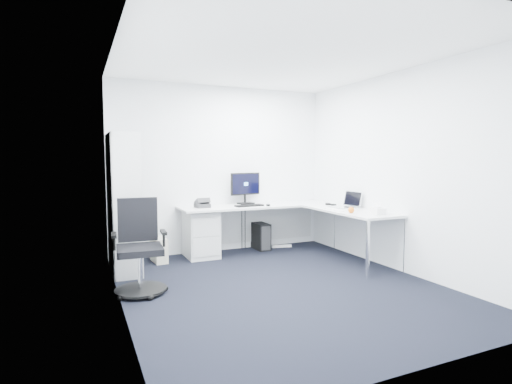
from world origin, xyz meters
name	(u,v)px	position (x,y,z in m)	size (l,w,h in m)	color
ground	(280,286)	(0.00, 0.00, 0.00)	(4.20, 4.20, 0.00)	black
ceiling	(282,56)	(0.00, 0.00, 2.70)	(4.20, 4.20, 0.00)	white
wall_back	(222,169)	(0.00, 2.10, 1.35)	(3.60, 0.02, 2.70)	white
wall_front	(422,184)	(0.00, -2.10, 1.35)	(3.60, 0.02, 2.70)	white
wall_left	(119,177)	(-1.80, 0.00, 1.35)	(0.02, 4.20, 2.70)	white
wall_right	(399,172)	(1.80, 0.00, 1.35)	(0.02, 4.20, 2.70)	white
l_desk	(270,232)	(0.55, 1.40, 0.39)	(2.65, 1.49, 0.77)	silver
drawer_pedestal	(201,234)	(-0.45, 1.80, 0.36)	(0.47, 0.58, 0.72)	silver
bookshelf	(123,203)	(-1.62, 1.45, 0.93)	(0.36, 0.93, 1.86)	silver
task_chair	(140,247)	(-1.57, 0.42, 0.54)	(0.60, 0.60, 1.07)	black
black_pc_tower	(260,236)	(0.62, 1.92, 0.22)	(0.20, 0.45, 0.44)	black
beige_pc_tower	(159,250)	(-1.11, 1.75, 0.18)	(0.17, 0.38, 0.37)	beige
power_strip	(282,246)	(1.00, 1.87, 0.02)	(0.34, 0.06, 0.04)	silver
monitor	(246,188)	(0.37, 1.95, 1.04)	(0.56, 0.18, 0.53)	black
black_keyboard	(249,206)	(0.29, 1.63, 0.79)	(0.46, 0.16, 0.02)	black
mouse	(268,205)	(0.58, 1.54, 0.79)	(0.05, 0.09, 0.03)	black
desk_phone	(202,203)	(-0.43, 1.78, 0.85)	(0.21, 0.21, 0.14)	#28282A
laptop	(342,200)	(1.49, 0.83, 0.91)	(0.37, 0.36, 0.26)	silver
white_keyboard	(335,210)	(1.25, 0.67, 0.78)	(0.12, 0.41, 0.01)	silver
headphones	(331,204)	(1.54, 1.20, 0.80)	(0.12, 0.20, 0.05)	black
orange_fruit	(351,210)	(1.26, 0.31, 0.82)	(0.09, 0.09, 0.09)	#D46312
tissue_box	(377,211)	(1.54, 0.10, 0.82)	(0.13, 0.25, 0.09)	silver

